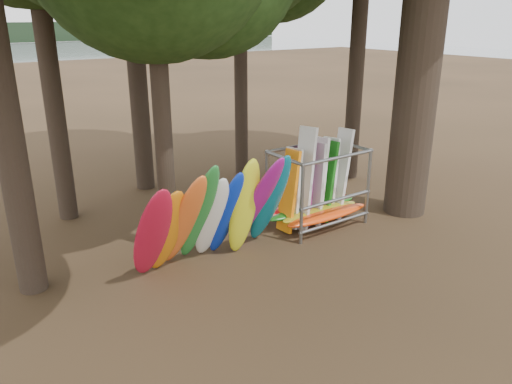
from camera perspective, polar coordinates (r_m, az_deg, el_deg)
ground at (r=11.96m, az=4.20°, el=-8.32°), size 120.00×120.00×0.00m
kayak_row at (r=11.49m, az=-4.73°, el=-2.67°), size 3.89×2.08×2.87m
storage_rack at (r=13.91m, az=6.97°, el=0.21°), size 3.19×1.51×2.83m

